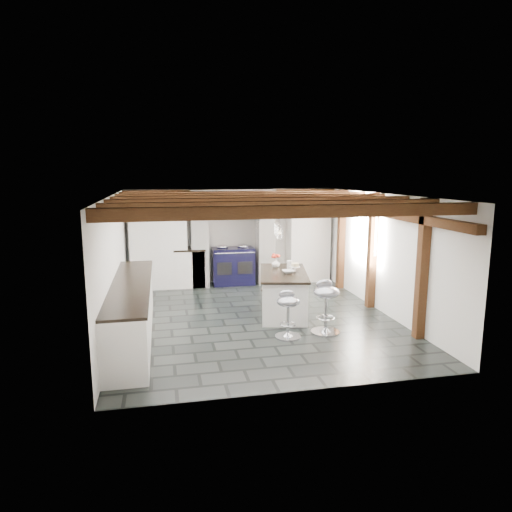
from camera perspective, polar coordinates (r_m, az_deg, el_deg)
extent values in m
plane|color=black|center=(8.68, -0.11, -7.66)|extent=(6.00, 6.00, 0.00)
plane|color=white|center=(11.31, -3.20, 2.57)|extent=(5.00, 0.00, 5.00)
plane|color=white|center=(8.26, -17.34, -0.82)|extent=(0.00, 6.00, 6.00)
plane|color=white|center=(9.22, 15.29, 0.42)|extent=(0.00, 6.00, 6.00)
plane|color=white|center=(8.26, -0.11, 7.69)|extent=(6.00, 6.00, 0.00)
cube|color=white|center=(10.95, -7.09, 1.19)|extent=(0.40, 0.60, 1.90)
cube|color=white|center=(11.19, 1.10, 1.47)|extent=(0.40, 0.60, 1.90)
cube|color=#543318|center=(10.93, -3.00, 6.72)|extent=(2.10, 0.65, 0.18)
cube|color=white|center=(10.92, -3.01, 7.54)|extent=(2.00, 0.60, 0.31)
cube|color=black|center=(10.61, -2.74, 6.94)|extent=(1.00, 0.03, 0.22)
cube|color=silver|center=(10.59, -2.73, 6.94)|extent=(0.90, 0.01, 0.14)
cube|color=white|center=(10.91, -12.08, 1.27)|extent=(1.30, 0.58, 2.00)
cube|color=white|center=(11.48, 6.46, 1.88)|extent=(1.00, 0.58, 2.00)
cube|color=white|center=(7.83, -15.27, -6.69)|extent=(0.60, 3.80, 0.88)
cube|color=black|center=(7.71, -15.43, -3.42)|extent=(0.64, 3.80, 0.04)
cube|color=white|center=(11.03, -8.33, -1.47)|extent=(0.70, 0.60, 0.88)
cube|color=black|center=(10.94, -8.39, 0.88)|extent=(0.74, 0.64, 0.04)
cube|color=#543318|center=(9.08, 15.08, 5.38)|extent=(0.15, 5.80, 0.14)
plane|color=white|center=(9.69, 13.69, 3.35)|extent=(0.00, 0.90, 0.90)
cube|color=#543318|center=(5.75, 5.18, 5.55)|extent=(5.00, 0.16, 0.16)
cube|color=#543318|center=(6.58, 2.97, 6.19)|extent=(5.00, 0.16, 0.16)
cube|color=#543318|center=(7.42, 1.26, 6.68)|extent=(5.00, 0.16, 0.16)
cube|color=#543318|center=(8.26, -0.11, 7.07)|extent=(5.00, 0.16, 0.16)
cube|color=#543318|center=(9.11, -1.23, 7.38)|extent=(5.00, 0.16, 0.16)
cube|color=#543318|center=(9.96, -2.15, 7.64)|extent=(5.00, 0.16, 0.16)
cube|color=#543318|center=(10.82, -2.93, 7.85)|extent=(5.00, 0.16, 0.16)
cube|color=#543318|center=(7.81, 20.07, -1.61)|extent=(0.15, 0.15, 2.30)
cube|color=#543318|center=(9.36, 14.30, 0.61)|extent=(0.15, 0.15, 2.30)
cube|color=#543318|center=(10.80, 10.59, 2.04)|extent=(0.15, 0.15, 2.30)
cylinder|color=black|center=(8.34, 3.00, 5.16)|extent=(0.01, 0.01, 0.56)
cylinder|color=white|center=(8.37, 2.98, 2.91)|extent=(0.09, 0.09, 0.22)
cylinder|color=black|center=(8.64, 2.81, 5.34)|extent=(0.01, 0.01, 0.56)
cylinder|color=white|center=(8.67, 2.79, 3.17)|extent=(0.09, 0.09, 0.22)
cylinder|color=black|center=(8.94, 2.64, 5.52)|extent=(0.01, 0.01, 0.56)
cylinder|color=white|center=(8.97, 2.62, 3.42)|extent=(0.09, 0.09, 0.22)
cube|color=black|center=(11.11, -2.91, -1.23)|extent=(1.00, 0.60, 0.90)
ellipsoid|color=silver|center=(10.99, -4.22, 1.17)|extent=(0.28, 0.28, 0.11)
ellipsoid|color=silver|center=(11.07, -1.66, 1.26)|extent=(0.28, 0.28, 0.11)
cylinder|color=silver|center=(10.73, -2.67, 0.37)|extent=(0.95, 0.03, 0.03)
cube|color=black|center=(10.79, -3.98, -1.60)|extent=(0.35, 0.02, 0.30)
cube|color=black|center=(10.87, -1.36, -1.49)|extent=(0.35, 0.02, 0.30)
cube|color=white|center=(8.79, 3.42, -4.78)|extent=(1.12, 1.73, 0.78)
cube|color=black|center=(8.69, 3.45, -2.16)|extent=(1.21, 1.82, 0.04)
imported|color=white|center=(9.10, 2.49, -0.89)|extent=(0.19, 0.19, 0.17)
ellipsoid|color=red|center=(9.07, 2.49, -0.04)|extent=(0.18, 0.18, 0.11)
cylinder|color=white|center=(8.98, 4.21, -1.09)|extent=(0.11, 0.11, 0.16)
imported|color=white|center=(8.60, 4.07, -1.96)|extent=(0.27, 0.27, 0.06)
cylinder|color=white|center=(8.73, 4.89, -1.67)|extent=(0.04, 0.04, 0.09)
cylinder|color=white|center=(8.72, 4.90, -1.34)|extent=(0.20, 0.20, 0.01)
cylinder|color=tan|center=(8.71, 4.90, -1.10)|extent=(0.15, 0.15, 0.06)
cylinder|color=silver|center=(7.95, 8.64, -9.37)|extent=(0.49, 0.49, 0.03)
cone|color=silver|center=(7.94, 8.65, -9.03)|extent=(0.22, 0.22, 0.09)
cylinder|color=silver|center=(7.84, 8.71, -6.95)|extent=(0.06, 0.06, 0.61)
torus|color=silver|center=(7.87, 8.69, -7.65)|extent=(0.31, 0.31, 0.02)
ellipsoid|color=gray|center=(7.75, 8.78, -4.50)|extent=(0.51, 0.51, 0.20)
ellipsoid|color=gray|center=(7.81, 8.40, -3.51)|extent=(0.33, 0.17, 0.17)
cylinder|color=silver|center=(7.68, 3.99, -10.02)|extent=(0.42, 0.42, 0.03)
cone|color=silver|center=(7.66, 4.00, -9.71)|extent=(0.19, 0.19, 0.08)
cylinder|color=silver|center=(7.58, 4.02, -7.86)|extent=(0.05, 0.05, 0.53)
torus|color=silver|center=(7.61, 4.01, -8.49)|extent=(0.27, 0.27, 0.02)
ellipsoid|color=gray|center=(7.49, 4.05, -5.69)|extent=(0.42, 0.42, 0.17)
ellipsoid|color=gray|center=(7.56, 3.92, -4.78)|extent=(0.28, 0.13, 0.15)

